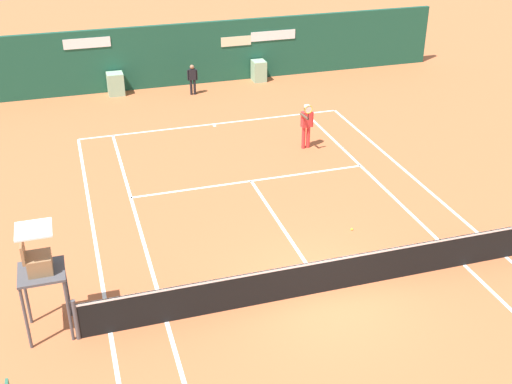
% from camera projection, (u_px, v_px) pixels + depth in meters
% --- Properties ---
extents(ground_plane, '(80.00, 80.00, 0.01)m').
position_uv_depth(ground_plane, '(316.00, 278.00, 16.69)').
color(ground_plane, '#BC6038').
extents(tennis_net, '(12.10, 0.10, 1.07)m').
position_uv_depth(tennis_net, '(326.00, 275.00, 15.96)').
color(tennis_net, '#4C4C51').
rests_on(tennis_net, ground_plane).
extents(sponsor_back_wall, '(25.00, 1.02, 2.85)m').
position_uv_depth(sponsor_back_wall, '(185.00, 55.00, 29.89)').
color(sponsor_back_wall, '#194C38').
rests_on(sponsor_back_wall, ground_plane).
extents(umpire_chair, '(1.00, 1.00, 2.74)m').
position_uv_depth(umpire_chair, '(40.00, 267.00, 14.05)').
color(umpire_chair, '#47474C').
rests_on(umpire_chair, ground_plane).
extents(player_on_baseline, '(0.60, 0.74, 1.89)m').
position_uv_depth(player_on_baseline, '(307.00, 123.00, 23.53)').
color(player_on_baseline, red).
rests_on(player_on_baseline, ground_plane).
extents(ball_kid_right_post, '(0.46, 0.21, 1.37)m').
position_uv_depth(ball_kid_right_post, '(192.00, 78.00, 28.89)').
color(ball_kid_right_post, black).
rests_on(ball_kid_right_post, ground_plane).
extents(tennis_ball_near_service_line, '(0.07, 0.07, 0.07)m').
position_uv_depth(tennis_ball_near_service_line, '(352.00, 229.00, 18.80)').
color(tennis_ball_near_service_line, '#CCE033').
rests_on(tennis_ball_near_service_line, ground_plane).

